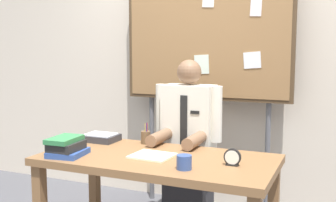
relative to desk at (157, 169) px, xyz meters
name	(u,v)px	position (x,y,z in m)	size (l,w,h in m)	color
back_wall	(213,58)	(0.00, 1.22, 0.72)	(6.40, 0.08, 2.70)	beige
desk	(157,169)	(0.00, 0.00, 0.00)	(1.55, 0.77, 0.72)	brown
person	(188,151)	(0.00, 0.59, -0.01)	(0.55, 0.56, 1.35)	#2D2D33
bulletin_board	(206,37)	(0.00, 1.02, 0.91)	(1.49, 0.09, 2.15)	#4C3823
book_stack	(66,147)	(-0.56, -0.23, 0.15)	(0.24, 0.27, 0.13)	#2D4C99
open_notebook	(152,156)	(-0.03, -0.02, 0.10)	(0.27, 0.23, 0.01)	#F4EFCC
desk_clock	(232,158)	(0.51, -0.02, 0.14)	(0.11, 0.04, 0.11)	black
coffee_mug	(184,162)	(0.27, -0.21, 0.13)	(0.09, 0.09, 0.09)	#334C8C
pen_holder	(146,137)	(-0.24, 0.31, 0.14)	(0.07, 0.07, 0.16)	brown
paper_tray	(101,138)	(-0.60, 0.25, 0.12)	(0.26, 0.20, 0.06)	#333338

